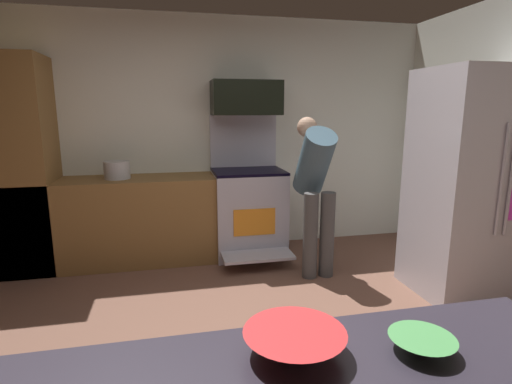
{
  "coord_description": "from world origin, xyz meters",
  "views": [
    {
      "loc": [
        -0.48,
        -2.25,
        1.59
      ],
      "look_at": [
        0.08,
        0.3,
        1.05
      ],
      "focal_mm": 27.92,
      "sensor_mm": 36.0,
      "label": 1
    }
  ],
  "objects_px": {
    "stock_pot": "(117,170)",
    "mixing_bowl_large": "(422,344)",
    "refrigerator": "(470,184)",
    "mixing_bowl_prep": "(294,343)",
    "person_cook": "(315,183)",
    "microwave": "(246,98)",
    "oven_range": "(248,209)"
  },
  "relations": [
    {
      "from": "oven_range",
      "to": "mixing_bowl_prep",
      "type": "relative_size",
      "value": 5.16
    },
    {
      "from": "person_cook",
      "to": "mixing_bowl_large",
      "type": "height_order",
      "value": "person_cook"
    },
    {
      "from": "person_cook",
      "to": "stock_pot",
      "type": "bearing_deg",
      "value": 160.66
    },
    {
      "from": "oven_range",
      "to": "mixing_bowl_large",
      "type": "distance_m",
      "value": 3.33
    },
    {
      "from": "oven_range",
      "to": "microwave",
      "type": "xyz_separation_m",
      "value": [
        -0.0,
        0.09,
        1.21
      ]
    },
    {
      "from": "refrigerator",
      "to": "mixing_bowl_prep",
      "type": "height_order",
      "value": "refrigerator"
    },
    {
      "from": "microwave",
      "to": "refrigerator",
      "type": "xyz_separation_m",
      "value": [
        1.68,
        -1.42,
        -0.75
      ]
    },
    {
      "from": "refrigerator",
      "to": "mixing_bowl_prep",
      "type": "bearing_deg",
      "value": -138.88
    },
    {
      "from": "microwave",
      "to": "mixing_bowl_large",
      "type": "relative_size",
      "value": 3.87
    },
    {
      "from": "stock_pot",
      "to": "mixing_bowl_large",
      "type": "bearing_deg",
      "value": -69.81
    },
    {
      "from": "oven_range",
      "to": "refrigerator",
      "type": "bearing_deg",
      "value": -38.46
    },
    {
      "from": "refrigerator",
      "to": "mixing_bowl_large",
      "type": "distance_m",
      "value": 2.68
    },
    {
      "from": "mixing_bowl_large",
      "to": "stock_pot",
      "type": "xyz_separation_m",
      "value": [
        -1.22,
        3.32,
        0.07
      ]
    },
    {
      "from": "microwave",
      "to": "person_cook",
      "type": "xyz_separation_m",
      "value": [
        0.53,
        -0.74,
        -0.82
      ]
    },
    {
      "from": "oven_range",
      "to": "mixing_bowl_large",
      "type": "height_order",
      "value": "oven_range"
    },
    {
      "from": "refrigerator",
      "to": "stock_pot",
      "type": "height_order",
      "value": "refrigerator"
    },
    {
      "from": "microwave",
      "to": "mixing_bowl_prep",
      "type": "height_order",
      "value": "microwave"
    },
    {
      "from": "refrigerator",
      "to": "mixing_bowl_prep",
      "type": "distance_m",
      "value": 2.9
    },
    {
      "from": "refrigerator",
      "to": "mixing_bowl_large",
      "type": "bearing_deg",
      "value": -132.67
    },
    {
      "from": "microwave",
      "to": "refrigerator",
      "type": "distance_m",
      "value": 2.33
    },
    {
      "from": "refrigerator",
      "to": "stock_pot",
      "type": "relative_size",
      "value": 7.44
    },
    {
      "from": "mixing_bowl_large",
      "to": "mixing_bowl_prep",
      "type": "distance_m",
      "value": 0.37
    },
    {
      "from": "person_cook",
      "to": "stock_pot",
      "type": "xyz_separation_m",
      "value": [
        -1.89,
        0.66,
        0.09
      ]
    },
    {
      "from": "mixing_bowl_prep",
      "to": "oven_range",
      "type": "bearing_deg",
      "value": 81.11
    },
    {
      "from": "person_cook",
      "to": "mixing_bowl_large",
      "type": "bearing_deg",
      "value": -104.21
    },
    {
      "from": "microwave",
      "to": "stock_pot",
      "type": "xyz_separation_m",
      "value": [
        -1.36,
        -0.08,
        -0.73
      ]
    },
    {
      "from": "person_cook",
      "to": "stock_pot",
      "type": "height_order",
      "value": "person_cook"
    },
    {
      "from": "microwave",
      "to": "stock_pot",
      "type": "bearing_deg",
      "value": -176.64
    },
    {
      "from": "mixing_bowl_prep",
      "to": "microwave",
      "type": "bearing_deg",
      "value": 81.35
    },
    {
      "from": "microwave",
      "to": "person_cook",
      "type": "height_order",
      "value": "microwave"
    },
    {
      "from": "mixing_bowl_large",
      "to": "person_cook",
      "type": "bearing_deg",
      "value": 75.79
    },
    {
      "from": "oven_range",
      "to": "person_cook",
      "type": "distance_m",
      "value": 0.92
    }
  ]
}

